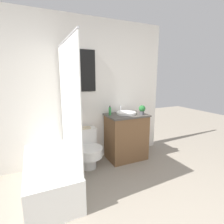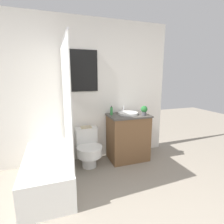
# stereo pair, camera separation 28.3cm
# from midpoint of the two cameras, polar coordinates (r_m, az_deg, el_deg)

# --- Properties ---
(wall_back) EXTENTS (3.07, 0.07, 2.50)m
(wall_back) POSITION_cam_midpoint_polar(r_m,az_deg,el_deg) (3.14, -5.46, 6.70)
(wall_back) COLOR white
(wall_back) RESTS_ON ground_plane
(shower_area) EXTENTS (0.62, 1.33, 1.98)m
(shower_area) POSITION_cam_midpoint_polar(r_m,az_deg,el_deg) (2.67, -16.81, -16.86)
(shower_area) COLOR white
(shower_area) RESTS_ON ground_plane
(toilet) EXTENTS (0.42, 0.55, 0.64)m
(toilet) POSITION_cam_midpoint_polar(r_m,az_deg,el_deg) (3.07, -5.09, -11.65)
(toilet) COLOR white
(toilet) RESTS_ON ground_plane
(vanity) EXTENTS (0.73, 0.52, 0.85)m
(vanity) POSITION_cam_midpoint_polar(r_m,az_deg,el_deg) (3.28, 7.72, -8.12)
(vanity) COLOR brown
(vanity) RESTS_ON ground_plane
(sink) EXTENTS (0.36, 0.39, 0.13)m
(sink) POSITION_cam_midpoint_polar(r_m,az_deg,el_deg) (3.18, 7.76, -0.45)
(sink) COLOR white
(sink) RESTS_ON vanity
(soap_bottle) EXTENTS (0.04, 0.04, 0.16)m
(soap_bottle) POSITION_cam_midpoint_polar(r_m,az_deg,el_deg) (3.10, 2.43, 0.30)
(soap_bottle) COLOR green
(soap_bottle) RESTS_ON vanity
(potted_plant) EXTENTS (0.12, 0.12, 0.17)m
(potted_plant) POSITION_cam_midpoint_polar(r_m,az_deg,el_deg) (3.14, 13.00, 0.61)
(potted_plant) COLOR #4C4C51
(potted_plant) RESTS_ON vanity
(book_on_tank) EXTENTS (0.18, 0.13, 0.02)m
(book_on_tank) POSITION_cam_midpoint_polar(r_m,az_deg,el_deg) (3.09, -5.86, -4.96)
(book_on_tank) COLOR beige
(book_on_tank) RESTS_ON toilet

